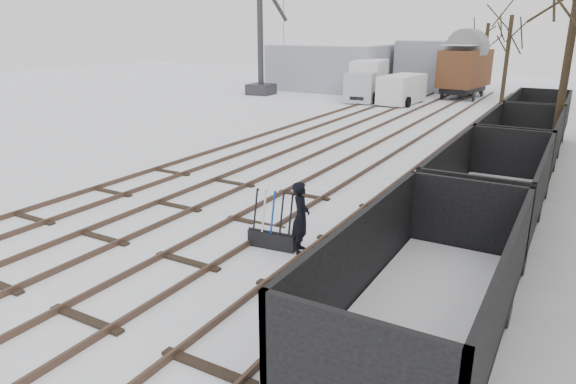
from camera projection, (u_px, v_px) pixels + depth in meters
name	position (u px, v px, depth m)	size (l,w,h in m)	color
ground	(188.00, 263.00, 12.47)	(120.00, 120.00, 0.00)	white
tracks	(382.00, 150.00, 23.75)	(13.90, 52.00, 0.16)	black
shed_left	(333.00, 67.00, 47.76)	(10.00, 8.00, 4.10)	gray
shed_right	(441.00, 65.00, 46.74)	(7.00, 6.00, 4.50)	gray
ground_frame	(273.00, 237.00, 13.29)	(1.33, 0.54, 1.49)	black
worker	(301.00, 217.00, 12.83)	(0.67, 0.44, 1.85)	black
freight_wagon_a	(423.00, 314.00, 8.45)	(2.44, 6.10, 2.49)	black
freight_wagon_b	(489.00, 204.00, 13.74)	(2.44, 6.10, 2.49)	black
freight_wagon_c	(519.00, 155.00, 19.03)	(2.44, 6.10, 2.49)	black
freight_wagon_d	(536.00, 128.00, 24.32)	(2.44, 6.10, 2.49)	black
box_van_wagon	(465.00, 67.00, 41.37)	(3.66, 5.89, 4.23)	black
lorry	(367.00, 80.00, 40.64)	(2.88, 6.90, 3.04)	black
panel_van	(402.00, 89.00, 38.46)	(2.46, 5.01, 2.15)	silver
crane	(262.00, 62.00, 43.70)	(2.16, 5.99, 10.21)	#2A292E
tree_near	(564.00, 83.00, 19.80)	(0.30, 0.30, 6.86)	black
tree_far_left	(484.00, 59.00, 43.58)	(0.30, 0.30, 5.89)	black
tree_far_right	(506.00, 61.00, 37.46)	(0.30, 0.30, 6.37)	black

